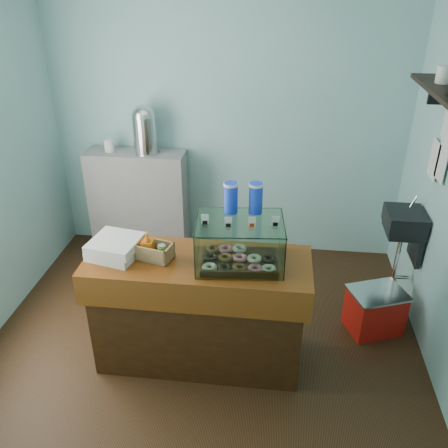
# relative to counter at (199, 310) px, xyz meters

# --- Properties ---
(ground) EXTENTS (3.50, 3.50, 0.00)m
(ground) POSITION_rel_counter_xyz_m (0.00, 0.25, -0.46)
(ground) COLOR black
(ground) RESTS_ON ground
(room_shell) EXTENTS (3.54, 3.04, 2.82)m
(room_shell) POSITION_rel_counter_xyz_m (0.03, 0.26, 1.25)
(room_shell) COLOR #82BEBC
(room_shell) RESTS_ON ground
(counter) EXTENTS (1.60, 0.60, 0.90)m
(counter) POSITION_rel_counter_xyz_m (0.00, 0.00, 0.00)
(counter) COLOR #3F210C
(counter) RESTS_ON ground
(back_shelf) EXTENTS (1.00, 0.32, 1.10)m
(back_shelf) POSITION_rel_counter_xyz_m (-0.90, 1.57, 0.09)
(back_shelf) COLOR gray
(back_shelf) RESTS_ON ground
(display_case) EXTENTS (0.63, 0.49, 0.54)m
(display_case) POSITION_rel_counter_xyz_m (0.29, 0.03, 0.62)
(display_case) COLOR black
(display_case) RESTS_ON counter
(condiment_crate) EXTENTS (0.28, 0.21, 0.20)m
(condiment_crate) POSITION_rel_counter_xyz_m (-0.31, -0.01, 0.51)
(condiment_crate) COLOR tan
(condiment_crate) RESTS_ON counter
(pastry_boxes) EXTENTS (0.39, 0.40, 0.13)m
(pastry_boxes) POSITION_rel_counter_xyz_m (-0.59, 0.00, 0.51)
(pastry_boxes) COLOR silver
(pastry_boxes) RESTS_ON counter
(coffee_urn) EXTENTS (0.26, 0.26, 0.48)m
(coffee_urn) POSITION_rel_counter_xyz_m (-0.77, 1.57, 0.89)
(coffee_urn) COLOR silver
(coffee_urn) RESTS_ON back_shelf
(red_cooler) EXTENTS (0.53, 0.47, 0.38)m
(red_cooler) POSITION_rel_counter_xyz_m (1.40, 0.50, -0.26)
(red_cooler) COLOR red
(red_cooler) RESTS_ON ground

